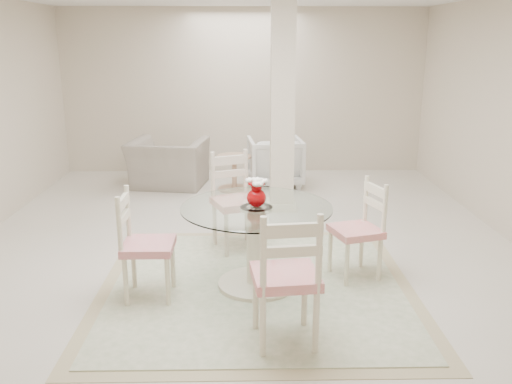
{
  "coord_description": "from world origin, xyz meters",
  "views": [
    {
      "loc": [
        0.03,
        -5.62,
        2.19
      ],
      "look_at": [
        0.12,
        -0.87,
        0.85
      ],
      "focal_mm": 38.0,
      "sensor_mm": 36.0,
      "label": 1
    }
  ],
  "objects_px": {
    "dining_chair_west": "(140,237)",
    "side_table": "(234,174)",
    "recliner_taupe": "(168,163)",
    "dining_table": "(256,247)",
    "dining_chair_north": "(234,194)",
    "armchair_white": "(275,161)",
    "dining_chair_south": "(287,269)",
    "dining_chair_east": "(362,222)",
    "column": "(282,108)",
    "red_vase": "(257,193)"
  },
  "relations": [
    {
      "from": "dining_chair_west",
      "to": "side_table",
      "type": "height_order",
      "value": "dining_chair_west"
    },
    {
      "from": "recliner_taupe",
      "to": "dining_table",
      "type": "bearing_deg",
      "value": 118.71
    },
    {
      "from": "dining_table",
      "to": "dining_chair_north",
      "type": "xyz_separation_m",
      "value": [
        -0.22,
        1.0,
        0.21
      ]
    },
    {
      "from": "recliner_taupe",
      "to": "armchair_white",
      "type": "distance_m",
      "value": 1.64
    },
    {
      "from": "dining_chair_south",
      "to": "recliner_taupe",
      "type": "bearing_deg",
      "value": -78.48
    },
    {
      "from": "dining_chair_south",
      "to": "armchair_white",
      "type": "height_order",
      "value": "dining_chair_south"
    },
    {
      "from": "dining_chair_east",
      "to": "side_table",
      "type": "distance_m",
      "value": 3.36
    },
    {
      "from": "column",
      "to": "recliner_taupe",
      "type": "bearing_deg",
      "value": 144.23
    },
    {
      "from": "armchair_white",
      "to": "recliner_taupe",
      "type": "bearing_deg",
      "value": -3.79
    },
    {
      "from": "dining_chair_north",
      "to": "side_table",
      "type": "distance_m",
      "value": 2.33
    },
    {
      "from": "red_vase",
      "to": "dining_chair_west",
      "type": "relative_size",
      "value": 0.24
    },
    {
      "from": "dining_table",
      "to": "dining_chair_west",
      "type": "relative_size",
      "value": 1.25
    },
    {
      "from": "dining_chair_east",
      "to": "dining_chair_north",
      "type": "height_order",
      "value": "dining_chair_north"
    },
    {
      "from": "dining_chair_north",
      "to": "recliner_taupe",
      "type": "height_order",
      "value": "dining_chair_north"
    },
    {
      "from": "dining_chair_east",
      "to": "column",
      "type": "bearing_deg",
      "value": 178.48
    },
    {
      "from": "dining_chair_south",
      "to": "dining_chair_west",
      "type": "bearing_deg",
      "value": -40.59
    },
    {
      "from": "armchair_white",
      "to": "red_vase",
      "type": "bearing_deg",
      "value": 78.89
    },
    {
      "from": "dining_chair_north",
      "to": "side_table",
      "type": "height_order",
      "value": "dining_chair_north"
    },
    {
      "from": "red_vase",
      "to": "recliner_taupe",
      "type": "bearing_deg",
      "value": 109.71
    },
    {
      "from": "dining_chair_north",
      "to": "armchair_white",
      "type": "bearing_deg",
      "value": 55.47
    },
    {
      "from": "armchair_white",
      "to": "column",
      "type": "bearing_deg",
      "value": 85.42
    },
    {
      "from": "dining_chair_south",
      "to": "red_vase",
      "type": "bearing_deg",
      "value": -85.24
    },
    {
      "from": "column",
      "to": "dining_table",
      "type": "height_order",
      "value": "column"
    },
    {
      "from": "armchair_white",
      "to": "dining_chair_west",
      "type": "bearing_deg",
      "value": 64.89
    },
    {
      "from": "dining_table",
      "to": "dining_chair_south",
      "type": "distance_m",
      "value": 1.05
    },
    {
      "from": "dining_table",
      "to": "dining_chair_north",
      "type": "bearing_deg",
      "value": 102.33
    },
    {
      "from": "dining_chair_west",
      "to": "dining_table",
      "type": "bearing_deg",
      "value": -79.57
    },
    {
      "from": "dining_chair_north",
      "to": "armchair_white",
      "type": "xyz_separation_m",
      "value": [
        0.58,
        2.61,
        -0.23
      ]
    },
    {
      "from": "recliner_taupe",
      "to": "side_table",
      "type": "xyz_separation_m",
      "value": [
        1.01,
        -0.26,
        -0.11
      ]
    },
    {
      "from": "column",
      "to": "dining_chair_east",
      "type": "height_order",
      "value": "column"
    },
    {
      "from": "dining_chair_north",
      "to": "dining_chair_west",
      "type": "bearing_deg",
      "value": -145.31
    },
    {
      "from": "dining_chair_north",
      "to": "armchair_white",
      "type": "height_order",
      "value": "dining_chair_north"
    },
    {
      "from": "dining_chair_south",
      "to": "recliner_taupe",
      "type": "xyz_separation_m",
      "value": [
        -1.48,
        4.57,
        -0.26
      ]
    },
    {
      "from": "dining_chair_west",
      "to": "side_table",
      "type": "xyz_separation_m",
      "value": [
        0.74,
        3.5,
        -0.32
      ]
    },
    {
      "from": "dining_chair_east",
      "to": "side_table",
      "type": "bearing_deg",
      "value": -175.31
    },
    {
      "from": "red_vase",
      "to": "dining_chair_east",
      "type": "distance_m",
      "value": 1.08
    },
    {
      "from": "red_vase",
      "to": "dining_chair_east",
      "type": "xyz_separation_m",
      "value": [
        0.99,
        0.21,
        -0.36
      ]
    },
    {
      "from": "dining_chair_west",
      "to": "column",
      "type": "bearing_deg",
      "value": -28.66
    },
    {
      "from": "side_table",
      "to": "dining_table",
      "type": "bearing_deg",
      "value": -85.44
    },
    {
      "from": "dining_table",
      "to": "red_vase",
      "type": "bearing_deg",
      "value": -18.43
    },
    {
      "from": "dining_chair_west",
      "to": "dining_chair_north",
      "type": "bearing_deg",
      "value": -33.66
    },
    {
      "from": "recliner_taupe",
      "to": "dining_chair_west",
      "type": "bearing_deg",
      "value": 103.21
    },
    {
      "from": "recliner_taupe",
      "to": "armchair_white",
      "type": "xyz_separation_m",
      "value": [
        1.64,
        0.05,
        0.01
      ]
    },
    {
      "from": "column",
      "to": "dining_table",
      "type": "xyz_separation_m",
      "value": [
        -0.38,
        -2.37,
        -0.96
      ]
    },
    {
      "from": "red_vase",
      "to": "side_table",
      "type": "xyz_separation_m",
      "value": [
        -0.26,
        3.31,
        -0.66
      ]
    },
    {
      "from": "side_table",
      "to": "dining_chair_south",
      "type": "bearing_deg",
      "value": -83.88
    },
    {
      "from": "recliner_taupe",
      "to": "column",
      "type": "bearing_deg",
      "value": 153.23
    },
    {
      "from": "dining_chair_west",
      "to": "recliner_taupe",
      "type": "height_order",
      "value": "dining_chair_west"
    },
    {
      "from": "dining_chair_west",
      "to": "recliner_taupe",
      "type": "xyz_separation_m",
      "value": [
        -0.28,
        3.76,
        -0.2
      ]
    },
    {
      "from": "armchair_white",
      "to": "dining_chair_north",
      "type": "bearing_deg",
      "value": 72.08
    }
  ]
}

